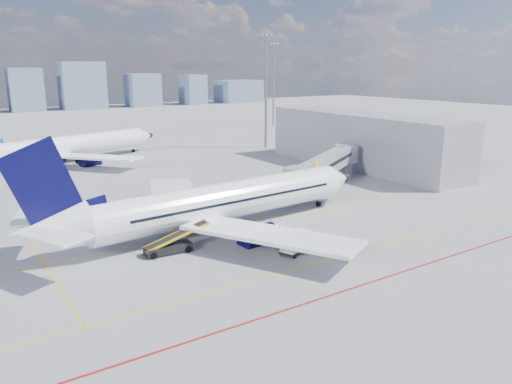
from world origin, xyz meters
The scene contains 12 objects.
ground centered at (0.00, 0.00, 0.00)m, with size 420.00×420.00×0.00m, color gray.
apron_markings centered at (-0.58, -3.91, 0.01)m, with size 90.00×35.12×0.01m.
jet_bridge centered at (23.51, 16.91, 3.74)m, with size 23.55×15.78×6.30m.
terminal_block centered at (39.95, 26.00, 5.00)m, with size 10.00×42.00×10.00m.
floodlight_mast_ne centered at (38.00, 55.00, 13.59)m, with size 3.20×0.61×25.45m.
floodlight_mast_far centered at (65.00, 90.00, 13.59)m, with size 3.20×0.61×25.45m.
main_aircraft centered at (-1.54, 8.06, 3.21)m, with size 44.20×38.47×12.90m.
second_aircraft centered at (-5.45, 60.59, 3.22)m, with size 40.89×34.92×12.22m.
baggage_tug centered at (5.15, -3.47, 0.75)m, with size 2.37×1.55×1.58m.
cargo_dolly centered at (1.97, -2.65, 1.14)m, with size 4.14×2.88×2.08m.
belt_loader centered at (-8.74, 4.29, 0.72)m, with size 6.89×2.10×2.79m.
ramp_worker centered at (2.86, -1.19, 0.85)m, with size 0.62×0.41×1.70m, color #EBF319.
Camera 1 is at (-27.68, -40.12, 18.33)m, focal length 35.00 mm.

